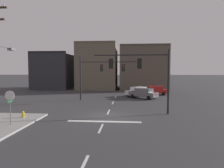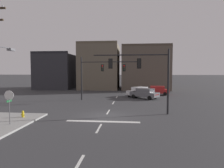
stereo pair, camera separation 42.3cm
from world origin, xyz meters
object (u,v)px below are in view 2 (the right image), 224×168
(signal_mast_near_side, at_px, (146,70))
(fire_hydrant, at_px, (23,115))
(stop_sign, at_px, (9,99))
(signal_mast_far_side, at_px, (98,71))
(car_lot_farside, at_px, (145,93))
(car_lot_nearside, at_px, (139,91))
(car_lot_middle, at_px, (157,90))

(signal_mast_near_side, distance_m, fire_hydrant, 12.37)
(stop_sign, relative_size, fire_hydrant, 3.77)
(fire_hydrant, bearing_deg, signal_mast_far_side, 67.61)
(signal_mast_far_side, distance_m, car_lot_farside, 8.13)
(car_lot_farside, bearing_deg, fire_hydrant, -129.76)
(signal_mast_far_side, bearing_deg, car_lot_nearside, 39.05)
(fire_hydrant, bearing_deg, stop_sign, -83.19)
(car_lot_nearside, bearing_deg, signal_mast_near_side, -89.69)
(signal_mast_far_side, relative_size, stop_sign, 2.96)
(signal_mast_near_side, xyz_separation_m, car_lot_middle, (3.17, 16.09, -3.57))
(signal_mast_far_side, height_order, car_lot_middle, signal_mast_far_side)
(signal_mast_far_side, height_order, car_lot_farside, signal_mast_far_side)
(signal_mast_far_side, height_order, car_lot_nearside, signal_mast_far_side)
(signal_mast_far_side, relative_size, car_lot_middle, 1.82)
(car_lot_nearside, relative_size, car_lot_farside, 0.95)
(fire_hydrant, bearing_deg, car_lot_farside, 50.24)
(car_lot_middle, distance_m, fire_hydrant, 24.11)
(signal_mast_far_side, distance_m, fire_hydrant, 13.44)
(signal_mast_far_side, bearing_deg, car_lot_middle, 38.24)
(car_lot_nearside, xyz_separation_m, fire_hydrant, (-11.13, -16.94, -0.53))
(stop_sign, bearing_deg, signal_mast_far_side, 72.06)
(signal_mast_near_side, relative_size, signal_mast_far_side, 0.91)
(signal_mast_near_side, xyz_separation_m, signal_mast_far_side, (-6.32, 8.62, -0.15))
(stop_sign, relative_size, car_lot_middle, 0.62)
(signal_mast_near_side, height_order, fire_hydrant, signal_mast_near_side)
(signal_mast_near_side, relative_size, car_lot_farside, 1.64)
(car_lot_middle, relative_size, car_lot_farside, 0.99)
(fire_hydrant, bearing_deg, car_lot_nearside, 56.68)
(signal_mast_near_side, relative_size, car_lot_middle, 1.66)
(signal_mast_far_side, relative_size, fire_hydrant, 11.17)
(signal_mast_near_side, relative_size, car_lot_nearside, 1.73)
(car_lot_farside, bearing_deg, signal_mast_near_side, -93.41)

